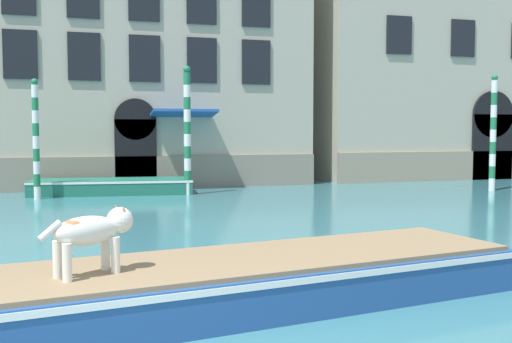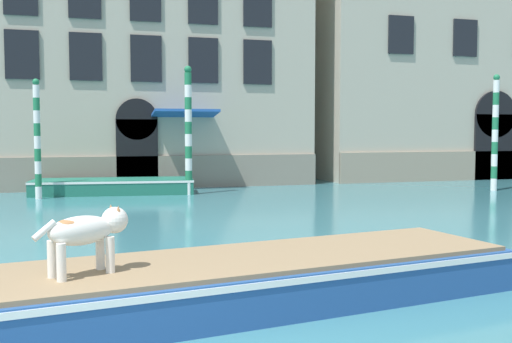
# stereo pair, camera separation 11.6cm
# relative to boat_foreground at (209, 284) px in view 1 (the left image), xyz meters

# --- Properties ---
(palazzo_left) EXTENTS (14.25, 7.40, 12.50)m
(palazzo_left) POSITION_rel_boat_foreground_xyz_m (0.93, 19.43, 5.89)
(palazzo_left) COLOR #B2A893
(palazzo_left) RESTS_ON ground_plane
(boat_foreground) EXTENTS (9.18, 3.41, 0.65)m
(boat_foreground) POSITION_rel_boat_foreground_xyz_m (0.00, 0.00, 0.00)
(boat_foreground) COLOR #234C8C
(boat_foreground) RESTS_ON ground_plane
(dog_on_deck) EXTENTS (1.09, 0.70, 0.79)m
(dog_on_deck) POSITION_rel_boat_foreground_xyz_m (-1.45, -0.32, 0.82)
(dog_on_deck) COLOR silver
(dog_on_deck) RESTS_ON boat_foreground
(boat_moored_near_palazzo) EXTENTS (5.96, 2.45, 0.54)m
(boat_moored_near_palazzo) POSITION_rel_boat_foreground_xyz_m (-0.46, 14.91, -0.06)
(boat_moored_near_palazzo) COLOR #1E6651
(boat_moored_near_palazzo) RESTS_ON ground_plane
(mooring_pole_0) EXTENTS (0.26, 0.26, 4.63)m
(mooring_pole_0) POSITION_rel_boat_foreground_xyz_m (2.14, 13.83, 1.99)
(mooring_pole_0) COLOR white
(mooring_pole_0) RESTS_ON ground_plane
(mooring_pole_1) EXTENTS (0.23, 0.23, 4.06)m
(mooring_pole_1) POSITION_rel_boat_foreground_xyz_m (-2.99, 13.87, 1.71)
(mooring_pole_1) COLOR white
(mooring_pole_1) RESTS_ON ground_plane
(mooring_pole_2) EXTENTS (0.24, 0.24, 4.46)m
(mooring_pole_2) POSITION_rel_boat_foreground_xyz_m (13.72, 12.01, 1.91)
(mooring_pole_2) COLOR white
(mooring_pole_2) RESTS_ON ground_plane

